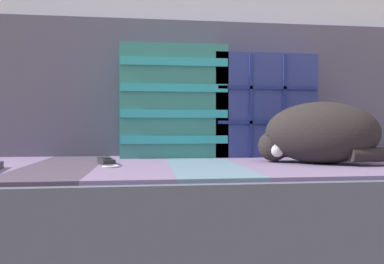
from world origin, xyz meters
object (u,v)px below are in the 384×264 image
at_px(couch, 231,220).
at_px(throw_pillow_quilted, 263,106).
at_px(game_remote_near, 106,162).
at_px(sleeping_cat, 317,134).
at_px(throw_pillow_striped, 174,102).

distance_m(couch, throw_pillow_quilted, 0.48).
distance_m(couch, game_remote_near, 0.45).
bearing_deg(game_remote_near, sleeping_cat, -4.68).
bearing_deg(couch, throw_pillow_quilted, 50.45).
distance_m(throw_pillow_quilted, throw_pillow_striped, 0.35).
bearing_deg(couch, game_remote_near, -174.29).
bearing_deg(throw_pillow_striped, game_remote_near, -131.89).
bearing_deg(throw_pillow_striped, throw_pillow_quilted, 0.08).
xyz_separation_m(couch, sleeping_cat, (0.26, -0.09, 0.29)).
bearing_deg(couch, throw_pillow_striped, 129.39).
height_order(throw_pillow_quilted, throw_pillow_striped, throw_pillow_striped).
xyz_separation_m(throw_pillow_striped, game_remote_near, (-0.23, -0.25, -0.20)).
relative_size(couch, game_remote_near, 9.41).
bearing_deg(game_remote_near, throw_pillow_quilted, 23.69).
height_order(sleeping_cat, game_remote_near, sleeping_cat).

